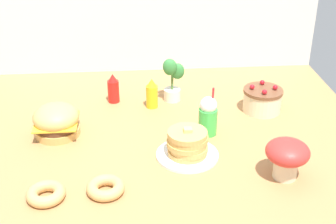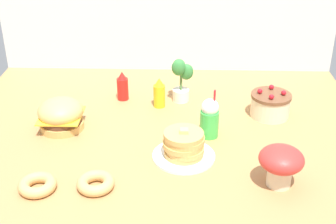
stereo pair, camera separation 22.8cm
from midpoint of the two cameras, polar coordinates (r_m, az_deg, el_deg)
The scene contains 12 objects.
ground_plane at distance 2.31m, azimuth 1.96°, elevation -4.58°, with size 2.19×2.02×0.02m, color #B27F4C.
back_wall at distance 3.06m, azimuth 2.10°, elevation 12.77°, with size 2.19×0.04×0.86m.
burger at distance 2.46m, azimuth -10.41°, elevation -0.42°, with size 0.23×0.23×0.17m.
pancake_stack at distance 2.20m, azimuth 4.94°, elevation -4.31°, with size 0.30×0.30×0.15m.
layer_cake at distance 2.64m, azimuth 14.84°, elevation 0.80°, with size 0.22×0.22×0.16m.
ketchup_bottle at distance 2.74m, azimuth -3.21°, elevation 3.07°, with size 0.07×0.07×0.18m.
mustard_bottle at distance 2.65m, azimuth 1.39°, elevation 2.22°, with size 0.07×0.07×0.18m.
cream_soda_cup at distance 2.37m, azimuth 7.87°, elevation -0.82°, with size 0.10×0.10×0.26m.
donut_pink_glaze at distance 2.05m, azimuth -12.62°, elevation -8.78°, with size 0.16×0.16×0.05m.
donut_chocolate at distance 2.02m, azimuth -5.64°, elevation -8.72°, with size 0.16×0.16×0.05m.
potted_plant at distance 2.70m, azimuth 4.05°, elevation 4.09°, with size 0.12×0.11×0.27m.
mushroom_stool at distance 2.07m, azimuth 16.76°, elevation -6.04°, with size 0.19×0.19×0.18m.
Camera 2 is at (0.09, -1.95, 1.23)m, focal length 49.85 mm.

